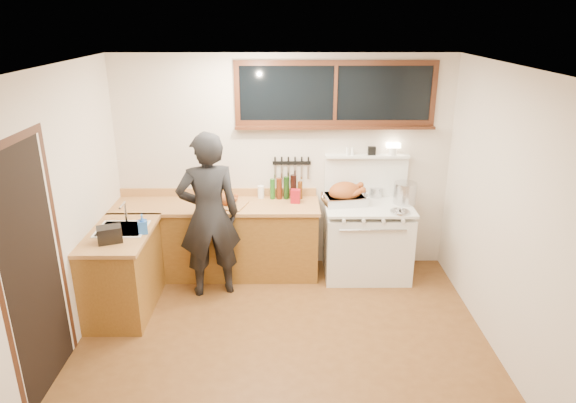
{
  "coord_description": "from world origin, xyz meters",
  "views": [
    {
      "loc": [
        0.02,
        -4.22,
        3.01
      ],
      "look_at": [
        0.05,
        0.85,
        1.15
      ],
      "focal_mm": 32.0,
      "sensor_mm": 36.0,
      "label": 1
    }
  ],
  "objects_px": {
    "man": "(209,216)",
    "cutting_board": "(227,201)",
    "roast_turkey": "(345,195)",
    "vintage_stove": "(367,239)"
  },
  "relations": [
    {
      "from": "vintage_stove",
      "to": "roast_turkey",
      "type": "relative_size",
      "value": 2.93
    },
    {
      "from": "vintage_stove",
      "to": "man",
      "type": "distance_m",
      "value": 1.92
    },
    {
      "from": "man",
      "to": "vintage_stove",
      "type": "bearing_deg",
      "value": 13.03
    },
    {
      "from": "vintage_stove",
      "to": "cutting_board",
      "type": "xyz_separation_m",
      "value": [
        -1.66,
        -0.02,
        0.49
      ]
    },
    {
      "from": "man",
      "to": "cutting_board",
      "type": "bearing_deg",
      "value": 69.32
    },
    {
      "from": "vintage_stove",
      "to": "man",
      "type": "bearing_deg",
      "value": -166.97
    },
    {
      "from": "roast_turkey",
      "to": "cutting_board",
      "type": "bearing_deg",
      "value": -176.76
    },
    {
      "from": "vintage_stove",
      "to": "cutting_board",
      "type": "distance_m",
      "value": 1.73
    },
    {
      "from": "man",
      "to": "roast_turkey",
      "type": "bearing_deg",
      "value": 17.41
    },
    {
      "from": "cutting_board",
      "to": "roast_turkey",
      "type": "relative_size",
      "value": 0.95
    }
  ]
}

